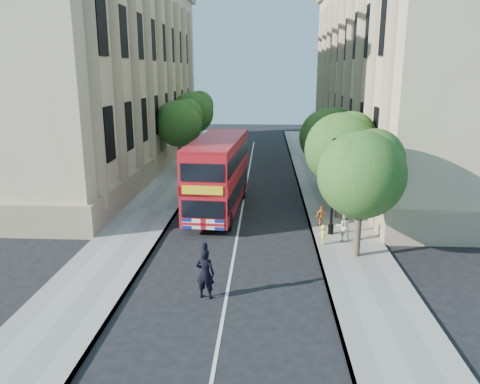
# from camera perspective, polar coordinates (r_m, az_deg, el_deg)

# --- Properties ---
(ground) EXTENTS (120.00, 120.00, 0.00)m
(ground) POSITION_cam_1_polar(r_m,az_deg,el_deg) (19.93, -1.34, -10.97)
(ground) COLOR black
(ground) RESTS_ON ground
(pavement_right) EXTENTS (3.50, 80.00, 0.12)m
(pavement_right) POSITION_cam_1_polar(r_m,az_deg,el_deg) (29.52, 11.41, -2.54)
(pavement_right) COLOR gray
(pavement_right) RESTS_ON ground
(pavement_left) EXTENTS (3.50, 80.00, 0.12)m
(pavement_left) POSITION_cam_1_polar(r_m,az_deg,el_deg) (30.08, -10.83, -2.19)
(pavement_left) COLOR gray
(pavement_left) RESTS_ON ground
(building_right) EXTENTS (12.00, 38.00, 18.00)m
(building_right) POSITION_cam_1_polar(r_m,az_deg,el_deg) (43.71, 20.21, 14.23)
(building_right) COLOR tan
(building_right) RESTS_ON ground
(building_left) EXTENTS (12.00, 38.00, 18.00)m
(building_left) POSITION_cam_1_polar(r_m,az_deg,el_deg) (44.62, -17.39, 14.44)
(building_left) COLOR tan
(building_left) RESTS_ON ground
(tree_right_near) EXTENTS (4.00, 4.00, 6.08)m
(tree_right_near) POSITION_cam_1_polar(r_m,az_deg,el_deg) (21.86, 14.70, 2.62)
(tree_right_near) COLOR #473828
(tree_right_near) RESTS_ON ground
(tree_right_mid) EXTENTS (4.20, 4.20, 6.37)m
(tree_right_mid) POSITION_cam_1_polar(r_m,az_deg,el_deg) (27.63, 12.33, 5.59)
(tree_right_mid) COLOR #473828
(tree_right_mid) RESTS_ON ground
(tree_right_far) EXTENTS (4.00, 4.00, 6.15)m
(tree_right_far) POSITION_cam_1_polar(r_m,az_deg,el_deg) (33.53, 10.74, 6.97)
(tree_right_far) COLOR #473828
(tree_right_far) RESTS_ON ground
(tree_left_far) EXTENTS (4.00, 4.00, 6.30)m
(tree_left_far) POSITION_cam_1_polar(r_m,az_deg,el_deg) (40.86, -7.39, 8.61)
(tree_left_far) COLOR #473828
(tree_left_far) RESTS_ON ground
(tree_left_back) EXTENTS (4.20, 4.20, 6.65)m
(tree_left_back) POSITION_cam_1_polar(r_m,az_deg,el_deg) (48.69, -5.69, 9.91)
(tree_left_back) COLOR #473828
(tree_left_back) RESTS_ON ground
(lamp_post) EXTENTS (0.32, 0.32, 5.16)m
(lamp_post) POSITION_cam_1_polar(r_m,az_deg,el_deg) (24.94, 11.24, 0.16)
(lamp_post) COLOR black
(lamp_post) RESTS_ON pavement_right
(double_decker_bus) EXTENTS (3.25, 9.95, 4.53)m
(double_decker_bus) POSITION_cam_1_polar(r_m,az_deg,el_deg) (28.88, -2.67, 2.37)
(double_decker_bus) COLOR #A40B13
(double_decker_bus) RESTS_ON ground
(box_van) EXTENTS (2.01, 4.83, 2.75)m
(box_van) POSITION_cam_1_polar(r_m,az_deg,el_deg) (33.31, -2.52, 1.98)
(box_van) COLOR black
(box_van) RESTS_ON ground
(police_constable) EXTENTS (0.81, 0.60, 2.02)m
(police_constable) POSITION_cam_1_polar(r_m,az_deg,el_deg) (18.34, -4.27, -9.89)
(police_constable) COLOR black
(police_constable) RESTS_ON ground
(woman_pedestrian) EXTENTS (0.81, 0.66, 1.54)m
(woman_pedestrian) POSITION_cam_1_polar(r_m,az_deg,el_deg) (24.55, 12.50, -4.08)
(woman_pedestrian) COLOR white
(woman_pedestrian) RESTS_ON pavement_right
(child_a) EXTENTS (0.75, 0.61, 1.19)m
(child_a) POSITION_cam_1_polar(r_m,az_deg,el_deg) (26.62, 9.84, -2.87)
(child_a) COLOR orange
(child_a) RESTS_ON pavement_right
(child_b) EXTENTS (0.74, 0.56, 1.02)m
(child_b) POSITION_cam_1_polar(r_m,az_deg,el_deg) (23.91, 10.11, -5.13)
(child_b) COLOR #D5D648
(child_b) RESTS_ON pavement_right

